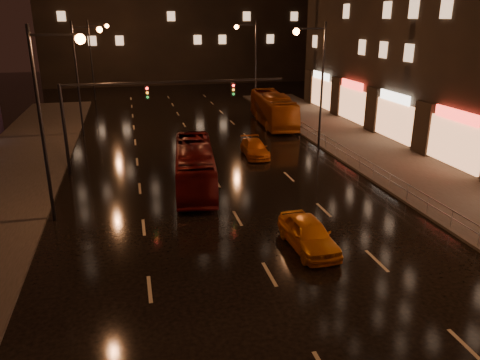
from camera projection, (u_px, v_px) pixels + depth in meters
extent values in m
plane|color=black|center=(207.00, 165.00, 34.48)|extent=(140.00, 140.00, 0.00)
cube|color=#38332D|center=(409.00, 171.00, 32.80)|extent=(7.00, 70.00, 0.15)
cylinder|color=black|center=(65.00, 131.00, 31.37)|extent=(0.22, 0.22, 6.20)
cube|color=black|center=(176.00, 82.00, 32.04)|extent=(15.20, 0.14, 0.14)
cube|color=black|center=(147.00, 93.00, 31.82)|extent=(0.32, 0.18, 0.95)
cube|color=black|center=(233.00, 90.00, 33.13)|extent=(0.32, 0.18, 0.95)
sphere|color=#FF1E19|center=(147.00, 88.00, 31.61)|extent=(0.18, 0.18, 0.18)
cylinder|color=#99999E|center=(256.00, 99.00, 58.55)|extent=(0.04, 0.04, 1.00)
cube|color=#99999E|center=(348.00, 149.00, 34.50)|extent=(0.05, 56.00, 0.05)
cube|color=#99999E|center=(347.00, 154.00, 34.63)|extent=(0.05, 56.00, 0.05)
imported|color=#510B0B|center=(195.00, 166.00, 29.67)|extent=(3.36, 9.97, 2.72)
imported|color=#95440E|center=(273.00, 109.00, 47.09)|extent=(3.51, 11.40, 3.13)
imported|color=orange|center=(308.00, 234.00, 21.76)|extent=(1.95, 4.45, 1.49)
imported|color=#BB5911|center=(255.00, 148.00, 36.52)|extent=(1.97, 4.40, 1.25)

